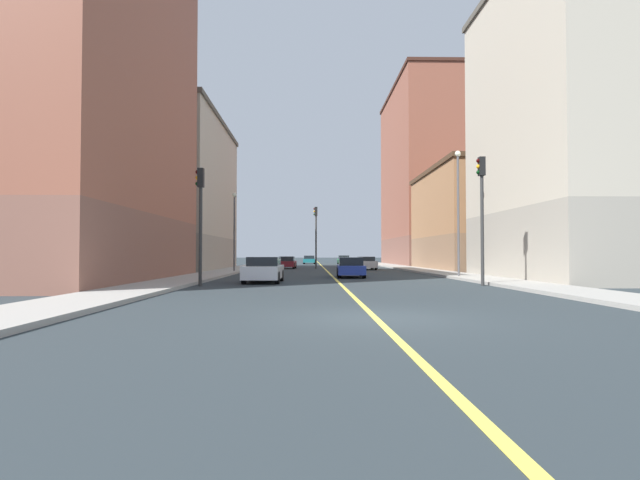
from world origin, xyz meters
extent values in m
plane|color=#293236|center=(0.00, 0.00, 0.00)|extent=(400.00, 400.00, 0.00)
cube|color=#9E9B93|center=(8.49, 49.00, 0.07)|extent=(2.76, 168.00, 0.15)
cube|color=#9E9B93|center=(-8.49, 49.00, 0.07)|extent=(2.76, 168.00, 0.15)
cube|color=#E5D14C|center=(0.00, 49.00, 0.01)|extent=(0.16, 154.00, 0.01)
cube|color=#9D9688|center=(14.49, 17.07, 2.03)|extent=(9.25, 14.40, 4.07)
cube|color=#BCB29E|center=(14.49, 17.07, 10.95)|extent=(9.25, 14.40, 13.77)
cube|color=#8F6B4F|center=(14.49, 35.57, 1.59)|extent=(9.25, 16.67, 3.17)
cube|color=#A8754C|center=(14.49, 35.57, 6.21)|extent=(9.25, 16.67, 6.07)
cube|color=#4B3422|center=(14.49, 35.57, 9.44)|extent=(9.55, 16.97, 0.40)
cube|color=brown|center=(14.49, 56.26, 1.84)|extent=(9.25, 22.32, 3.68)
cube|color=#93513D|center=(14.49, 56.26, 13.78)|extent=(9.25, 22.32, 20.20)
cube|color=#42241B|center=(14.49, 56.26, 24.08)|extent=(9.55, 22.62, 0.40)
cube|color=brown|center=(-14.49, 15.62, 1.83)|extent=(9.25, 18.58, 3.65)
cube|color=#93513D|center=(-14.49, 15.62, 12.55)|extent=(9.25, 18.58, 17.80)
cube|color=#9D9688|center=(-14.49, 35.57, 1.55)|extent=(9.25, 19.24, 3.10)
cube|color=#BCB29E|center=(-14.49, 35.57, 8.44)|extent=(9.25, 19.24, 10.69)
cube|color=#545047|center=(-14.49, 35.57, 13.99)|extent=(9.55, 19.54, 0.40)
cylinder|color=#2D2D2D|center=(6.71, 11.82, 2.64)|extent=(0.16, 0.16, 5.27)
cube|color=black|center=(6.71, 11.82, 5.72)|extent=(0.28, 0.32, 0.90)
sphere|color=#320404|center=(6.55, 11.82, 5.99)|extent=(0.20, 0.20, 0.20)
sphere|color=orange|center=(6.55, 11.82, 5.71)|extent=(0.20, 0.20, 0.20)
sphere|color=black|center=(6.55, 11.82, 5.43)|extent=(0.20, 0.20, 0.20)
cylinder|color=#2D2D2D|center=(-6.71, 11.82, 2.34)|extent=(0.16, 0.16, 4.68)
cube|color=black|center=(-6.71, 11.82, 5.13)|extent=(0.28, 0.32, 0.90)
sphere|color=#320404|center=(-6.87, 11.82, 5.40)|extent=(0.20, 0.20, 0.20)
sphere|color=orange|center=(-6.87, 11.82, 5.12)|extent=(0.20, 0.20, 0.20)
sphere|color=black|center=(-6.87, 11.82, 4.84)|extent=(0.20, 0.20, 0.20)
cylinder|color=#2D2D2D|center=(-0.89, 38.72, 2.69)|extent=(0.16, 0.16, 5.39)
cube|color=black|center=(-0.89, 38.72, 5.84)|extent=(0.28, 0.32, 0.90)
sphere|color=#320404|center=(-1.05, 38.72, 6.11)|extent=(0.20, 0.20, 0.20)
sphere|color=orange|center=(-1.05, 38.72, 5.83)|extent=(0.20, 0.20, 0.20)
sphere|color=black|center=(-1.05, 38.72, 5.55)|extent=(0.20, 0.20, 0.20)
cylinder|color=#4C4C51|center=(7.71, 18.97, 3.89)|extent=(0.14, 0.14, 7.48)
sphere|color=#EAEACC|center=(7.71, 18.97, 7.78)|extent=(0.36, 0.36, 0.36)
cylinder|color=#4C4C51|center=(-7.71, 29.10, 3.17)|extent=(0.14, 0.14, 6.05)
sphere|color=#EAEACC|center=(-7.71, 29.10, 6.35)|extent=(0.36, 0.36, 0.36)
cube|color=#1E6B38|center=(3.55, 62.74, 0.52)|extent=(1.72, 4.22, 0.59)
cube|color=black|center=(3.55, 62.94, 1.06)|extent=(1.51, 2.18, 0.49)
cylinder|color=black|center=(2.77, 64.05, 0.32)|extent=(0.22, 0.64, 0.64)
cylinder|color=black|center=(4.33, 64.04, 0.32)|extent=(0.22, 0.64, 0.64)
cylinder|color=black|center=(2.77, 61.43, 0.32)|extent=(0.22, 0.64, 0.64)
cylinder|color=black|center=(4.32, 61.43, 0.32)|extent=(0.22, 0.64, 0.64)
cube|color=silver|center=(3.97, 36.80, 0.53)|extent=(1.75, 4.35, 0.62)
cube|color=black|center=(3.97, 36.89, 1.05)|extent=(1.52, 1.98, 0.41)
cylinder|color=black|center=(3.19, 38.14, 0.32)|extent=(0.23, 0.64, 0.64)
cylinder|color=black|center=(4.74, 38.15, 0.32)|extent=(0.23, 0.64, 0.64)
cylinder|color=black|center=(3.21, 35.45, 0.32)|extent=(0.23, 0.64, 0.64)
cylinder|color=black|center=(4.76, 35.46, 0.32)|extent=(0.23, 0.64, 0.64)
cube|color=maroon|center=(-3.89, 40.21, 0.50)|extent=(1.87, 4.07, 0.57)
cube|color=black|center=(-3.89, 40.10, 1.02)|extent=(1.57, 1.81, 0.48)
cylinder|color=black|center=(-4.61, 41.48, 0.32)|extent=(0.25, 0.65, 0.64)
cylinder|color=black|center=(-3.06, 41.42, 0.32)|extent=(0.25, 0.65, 0.64)
cylinder|color=black|center=(-4.71, 39.00, 0.32)|extent=(0.25, 0.65, 0.64)
cylinder|color=black|center=(-3.16, 38.94, 0.32)|extent=(0.25, 0.65, 0.64)
cube|color=#23389E|center=(1.12, 20.59, 0.50)|extent=(1.86, 4.51, 0.56)
cube|color=black|center=(1.12, 20.51, 1.04)|extent=(1.57, 2.18, 0.52)
cylinder|color=black|center=(0.40, 22.00, 0.32)|extent=(0.24, 0.65, 0.64)
cylinder|color=black|center=(1.94, 21.94, 0.32)|extent=(0.24, 0.65, 0.64)
cylinder|color=black|center=(0.30, 19.24, 0.32)|extent=(0.24, 0.65, 0.64)
cylinder|color=black|center=(1.84, 19.18, 0.32)|extent=(0.24, 0.65, 0.64)
cube|color=#196670|center=(-1.57, 64.94, 0.50)|extent=(1.88, 3.97, 0.55)
cube|color=black|center=(-1.57, 64.94, 1.03)|extent=(1.60, 1.78, 0.50)
cylinder|color=black|center=(-2.33, 66.18, 0.32)|extent=(0.24, 0.65, 0.64)
cylinder|color=black|center=(-0.74, 66.13, 0.32)|extent=(0.24, 0.65, 0.64)
cylinder|color=black|center=(-2.41, 63.75, 0.32)|extent=(0.24, 0.65, 0.64)
cylinder|color=black|center=(-0.82, 63.70, 0.32)|extent=(0.24, 0.65, 0.64)
cube|color=white|center=(-3.99, 14.75, 0.56)|extent=(1.94, 4.28, 0.68)
cube|color=black|center=(-3.99, 14.92, 1.13)|extent=(1.67, 2.15, 0.46)
cylinder|color=black|center=(-4.80, 16.08, 0.32)|extent=(0.23, 0.64, 0.64)
cylinder|color=black|center=(-3.12, 16.05, 0.32)|extent=(0.23, 0.64, 0.64)
cylinder|color=black|center=(-4.86, 13.45, 0.32)|extent=(0.23, 0.64, 0.64)
cylinder|color=black|center=(-3.18, 13.42, 0.32)|extent=(0.23, 0.64, 0.64)
camera|label=1|loc=(-1.55, -11.91, 1.51)|focal=28.12mm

